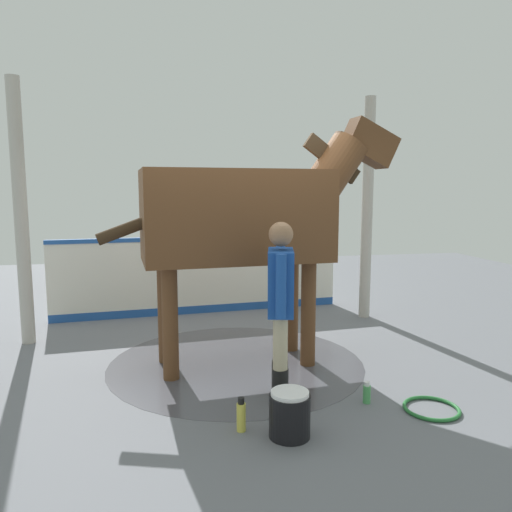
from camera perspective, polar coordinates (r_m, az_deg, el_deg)
name	(u,v)px	position (r m, az deg, el deg)	size (l,w,h in m)	color
ground_plane	(234,361)	(5.59, -2.61, -12.10)	(16.00, 16.00, 0.02)	slate
wet_patch	(236,363)	(5.49, -2.32, -12.33)	(2.77, 2.77, 0.00)	#4C4C54
barrier_wall	(201,278)	(7.54, -6.47, -2.51)	(4.39, 0.44, 1.19)	silver
roof_post_near	(367,210)	(7.33, 12.84, 5.29)	(0.16, 0.16, 3.20)	#B7B2A8
roof_post_far	(21,214)	(6.53, -25.74, 4.45)	(0.16, 0.16, 3.20)	#B7B2A8
horse	(246,216)	(5.20, -1.17, 4.71)	(3.29, 1.10, 2.68)	brown
handler	(280,300)	(4.35, 2.87, -5.10)	(0.32, 0.64, 1.61)	black
wash_bucket	(290,414)	(3.94, 3.95, -17.93)	(0.32, 0.32, 0.36)	black
bottle_shampoo	(241,416)	(4.03, -1.74, -18.12)	(0.07, 0.07, 0.27)	#D8CC4C
bottle_spray	(367,393)	(4.62, 12.80, -15.35)	(0.07, 0.07, 0.19)	#4CA559
hose_coil	(431,408)	(4.66, 19.78, -16.38)	(0.48, 0.48, 0.03)	#267233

